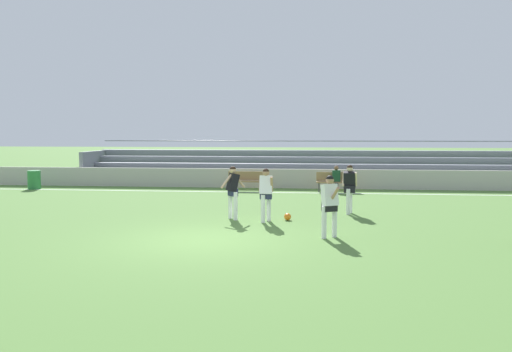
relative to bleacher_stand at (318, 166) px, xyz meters
The scene contains 13 objects.
ground_plane 14.80m from the bleacher_stand, 102.02° to the right, with size 160.00×160.00×0.00m, color #517A38.
field_line_sideline 5.36m from the bleacher_stand, 125.66° to the right, with size 44.00×0.12×0.01m, color white.
sideline_wall 3.97m from the bleacher_stand, 141.31° to the right, with size 48.00×0.16×0.94m, color #BCB7AD.
bleacher_stand is the anchor object (origin of this frame).
bench_near_wall_gap 5.03m from the bleacher_stand, 131.60° to the right, with size 1.80×0.40×0.90m.
bench_near_bin 3.85m from the bleacher_stand, 78.45° to the right, with size 1.80×0.40×0.90m.
trash_bin 14.23m from the bleacher_stand, 163.34° to the right, with size 0.60×0.60×0.89m, color #2D7F3D.
spectator_seated 3.95m from the bleacher_stand, 78.79° to the right, with size 0.36×0.42×1.21m.
player_white_dropping_back 11.88m from the bleacher_stand, 98.55° to the right, with size 0.44×0.51×1.63m.
player_dark_deep_cover 11.74m from the bleacher_stand, 103.96° to the right, with size 0.75×0.50×1.67m.
player_white_wide_left 13.85m from the bleacher_stand, 89.77° to the right, with size 0.48×0.77×1.62m.
player_dark_on_ball 9.96m from the bleacher_stand, 84.96° to the right, with size 0.52×0.45×1.64m.
soccer_ball 11.49m from the bleacher_stand, 95.62° to the right, with size 0.22×0.22×0.22m, color orange.
Camera 1 is at (2.59, -12.17, 2.70)m, focal length 34.91 mm.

